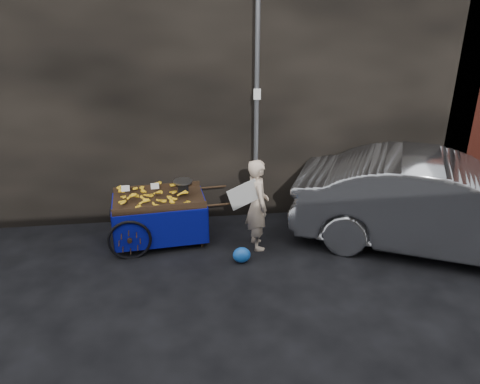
{
  "coord_description": "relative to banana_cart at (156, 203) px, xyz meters",
  "views": [
    {
      "loc": [
        -0.93,
        -6.42,
        4.02
      ],
      "look_at": [
        -0.08,
        0.5,
        0.97
      ],
      "focal_mm": 35.0,
      "sensor_mm": 36.0,
      "label": 1
    }
  ],
  "objects": [
    {
      "name": "banana_cart",
      "position": [
        0.0,
        0.0,
        0.0
      ],
      "size": [
        2.16,
        1.16,
        1.13
      ],
      "rotation": [
        0.0,
        0.0,
        0.09
      ],
      "color": "black",
      "rests_on": "ground"
    },
    {
      "name": "plastic_bag",
      "position": [
        1.34,
        -0.88,
        -0.57
      ],
      "size": [
        0.28,
        0.23,
        0.26
      ],
      "primitive_type": "ellipsoid",
      "color": "blue",
      "rests_on": "ground"
    },
    {
      "name": "street_pole",
      "position": [
        1.76,
        0.49,
        1.31
      ],
      "size": [
        0.12,
        0.1,
        4.0
      ],
      "color": "slate",
      "rests_on": "ground"
    },
    {
      "name": "vendor",
      "position": [
        1.66,
        -0.41,
        0.08
      ],
      "size": [
        0.76,
        0.61,
        1.55
      ],
      "rotation": [
        0.0,
        0.0,
        1.71
      ],
      "color": "#CCB297",
      "rests_on": "ground"
    },
    {
      "name": "ground",
      "position": [
        1.46,
        -0.81,
        -0.7
      ],
      "size": [
        80.0,
        80.0,
        0.0
      ],
      "primitive_type": "plane",
      "color": "black",
      "rests_on": "ground"
    },
    {
      "name": "building_wall",
      "position": [
        1.86,
        1.79,
        1.8
      ],
      "size": [
        13.5,
        2.0,
        5.0
      ],
      "color": "black",
      "rests_on": "ground"
    },
    {
      "name": "parked_car",
      "position": [
        4.62,
        -0.81,
        0.08
      ],
      "size": [
        4.98,
        3.5,
        1.56
      ],
      "primitive_type": "imported",
      "rotation": [
        0.0,
        0.0,
        1.13
      ],
      "color": "#B7B9BF",
      "rests_on": "ground"
    }
  ]
}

